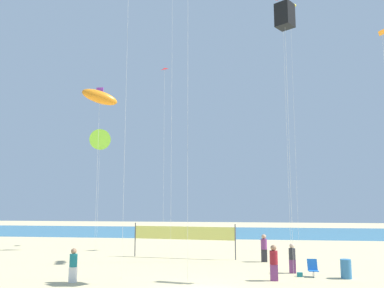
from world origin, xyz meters
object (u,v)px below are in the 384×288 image
Objects in this scene: kite_orange_inflatable at (100,97)px; beach_handbag at (300,275)px; beachgoer_charcoal_shirt at (292,257)px; beachgoer_teal_shirt at (73,264)px; beachgoer_maroon_shirt at (274,261)px; kite_red_diamond at (164,71)px; kite_yellow_inflatable at (290,7)px; trash_barrel at (346,269)px; volleyball_net at (184,234)px; folding_beach_chair at (313,268)px; kite_black_box at (285,16)px; beachgoer_plum_shirt at (264,247)px; kite_lime_delta at (100,140)px; kite_orange_diamond at (383,45)px.

beach_handbag is at bearing -11.05° from kite_orange_inflatable.
beachgoer_teal_shirt is at bearing -57.42° from beachgoer_charcoal_shirt.
beachgoer_charcoal_shirt is 2.61m from beachgoer_maroon_shirt.
beachgoer_charcoal_shirt is 0.10× the size of kite_red_diamond.
kite_yellow_inflatable reaches higher than beachgoer_teal_shirt.
kite_red_diamond is at bearing 26.61° from beachgoer_teal_shirt.
beachgoer_teal_shirt is 1.02× the size of beachgoer_charcoal_shirt.
trash_barrel is 0.08× the size of kite_orange_inflatable.
beachgoer_teal_shirt is 11.69m from beach_handbag.
kite_red_diamond reaches higher than beachgoer_maroon_shirt.
beachgoer_maroon_shirt is 23.12m from kite_red_diamond.
beachgoer_maroon_shirt is 6.19× the size of beach_handbag.
kite_orange_inflatable is at bearing -143.11° from volleyball_net.
folding_beach_chair is at bearing -44.87° from beachgoer_teal_shirt.
kite_red_diamond is (-11.68, 1.95, -4.74)m from kite_yellow_inflatable.
kite_yellow_inflatable is (-0.83, 11.92, 20.49)m from trash_barrel.
kite_black_box reaches higher than trash_barrel.
beachgoer_maroon_shirt is 0.15× the size of kite_orange_inflatable.
beachgoer_plum_shirt is 5.43m from beach_handbag.
folding_beach_chair is 0.09× the size of kite_lime_delta.
beachgoer_charcoal_shirt is 0.22× the size of volleyball_net.
folding_beach_chair is (11.98, 3.16, -0.41)m from beachgoer_teal_shirt.
kite_black_box reaches higher than kite_lime_delta.
folding_beach_chair is at bearing 161.72° from kite_orange_diamond.
beachgoer_plum_shirt is 6.60m from trash_barrel.
trash_barrel is at bearing -3.99° from beach_handbag.
beachgoer_plum_shirt is 19.52m from kite_red_diamond.
kite_yellow_inflatable is (0.79, 11.58, 20.51)m from folding_beach_chair.
kite_orange_inflatable is at bearing 170.06° from trash_barrel.
beachgoer_charcoal_shirt is 22.84m from kite_yellow_inflatable.
folding_beach_chair is at bearing -46.13° from beachgoer_plum_shirt.
kite_yellow_inflatable reaches higher than volleyball_net.
beach_handbag is 0.01× the size of kite_yellow_inflatable.
beachgoer_plum_shirt is at bearing -20.29° from kite_lime_delta.
kite_lime_delta reaches higher than folding_beach_chair.
kite_yellow_inflatable is at bearing 61.09° from folding_beach_chair.
volleyball_net is 0.34× the size of kite_yellow_inflatable.
beachgoer_teal_shirt reaches higher than beachgoer_charcoal_shirt.
kite_yellow_inflatable is (3.10, 6.64, 20.03)m from beachgoer_plum_shirt.
beachgoer_charcoal_shirt is 19.17m from kite_lime_delta.
kite_black_box is at bearing -54.27° from beachgoer_teal_shirt.
kite_orange_diamond reaches higher than beach_handbag.
kite_yellow_inflatable is 20.36m from kite_lime_delta.
kite_orange_inflatable is (-10.83, 3.65, 9.86)m from beachgoer_maroon_shirt.
beachgoer_plum_shirt is 14.76m from kite_orange_inflatable.
beachgoer_maroon_shirt reaches higher than beachgoer_charcoal_shirt.
beachgoer_teal_shirt is at bearing -168.29° from trash_barrel.
kite_yellow_inflatable is 15.89m from kite_orange_diamond.
beachgoer_plum_shirt is 0.11× the size of kite_red_diamond.
beachgoer_teal_shirt is 28.01m from kite_yellow_inflatable.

